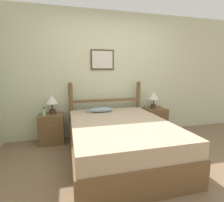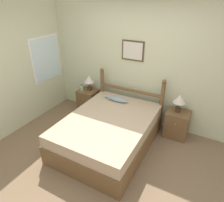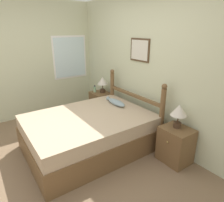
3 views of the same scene
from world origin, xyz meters
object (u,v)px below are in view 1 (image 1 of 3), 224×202
Objects in this scene: nightstand_left at (52,129)px; fish_pillow at (101,110)px; table_lamp_left at (52,101)px; bottle at (44,112)px; table_lamp_right at (154,97)px; nightstand_right at (155,121)px; bed at (120,140)px.

nightstand_left is 1.07× the size of fish_pillow.
bottle is (-0.13, -0.13, -0.18)m from table_lamp_left.
table_lamp_right is at bearing -0.58° from table_lamp_left.
nightstand_right is 1.07× the size of fish_pillow.
bottle is 1.02m from fish_pillow.
nightstand_right is at bearing -39.66° from table_lamp_right.
table_lamp_right is 2.19× the size of bottle.
fish_pillow is (0.88, -0.26, -0.17)m from table_lamp_left.
nightstand_left is at bearing 166.62° from fish_pillow.
bottle reaches higher than bed.
bottle is at bearing 172.55° from fish_pillow.
table_lamp_right reaches higher than nightstand_right.
table_lamp_left is at bearing 178.69° from nightstand_right.
bottle is at bearing -135.64° from table_lamp_left.
bed is 1.40m from nightstand_right.
table_lamp_left reaches higher than nightstand_left.
nightstand_left is 2.19m from table_lamp_right.
table_lamp_left reaches higher than fish_pillow.
bed is at bearing -140.30° from nightstand_right.
table_lamp_right is 1.25m from fish_pillow.
fish_pillow is (-1.22, -0.24, -0.17)m from table_lamp_right.
bed is 5.57× the size of table_lamp_left.
nightstand_left is at bearing -117.77° from table_lamp_left.
fish_pillow is at bearing 104.19° from bed.
table_lamp_left is (0.03, 0.05, 0.53)m from nightstand_left.
nightstand_left is 1.00m from fish_pillow.
table_lamp_right reaches higher than fish_pillow.
bottle is 0.32× the size of fish_pillow.
bed is 3.88× the size of fish_pillow.
bed is 3.63× the size of nightstand_left.
table_lamp_right is (2.10, -0.02, 0.00)m from table_lamp_left.
table_lamp_left is (-1.05, 0.94, 0.52)m from bed.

